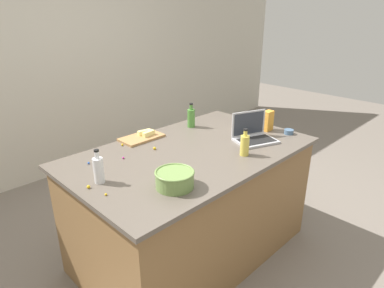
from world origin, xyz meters
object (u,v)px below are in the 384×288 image
candy_bag (268,121)px  bottle_olive (191,118)px  bottle_oil (245,145)px  mixing_bowl_large (175,179)px  ramekin_medium (289,132)px  bottle_vinegar (99,169)px  butter_stick_left (149,133)px  butter_stick_right (144,132)px  ramekin_small (247,123)px  cutting_board (142,138)px  laptop (253,135)px

candy_bag → bottle_olive: bearing=127.3°
bottle_oil → mixing_bowl_large: bearing=179.3°
bottle_olive → ramekin_medium: size_ratio=2.78×
bottle_vinegar → butter_stick_left: size_ratio=1.94×
butter_stick_left → butter_stick_right: 0.05m
mixing_bowl_large → ramekin_small: bearing=16.8°
butter_stick_right → bottle_vinegar: bearing=-147.1°
bottle_olive → ramekin_small: (0.36, -0.33, -0.06)m
bottle_olive → butter_stick_right: bearing=167.2°
mixing_bowl_large → candy_bag: candy_bag is taller
bottle_vinegar → butter_stick_left: bottle_vinegar is taller
bottle_olive → cutting_board: size_ratio=0.63×
laptop → ramekin_small: laptop is taller
butter_stick_right → ramekin_small: size_ratio=1.08×
laptop → ramekin_small: 0.34m
bottle_vinegar → cutting_board: 0.74m
bottle_olive → butter_stick_right: (-0.44, 0.10, -0.05)m
bottle_vinegar → butter_stick_left: 0.77m
butter_stick_left → ramekin_medium: (0.87, -0.75, -0.02)m
candy_bag → mixing_bowl_large: bearing=-172.1°
butter_stick_right → ramekin_small: 0.91m
laptop → candy_bag: 0.29m
bottle_oil → butter_stick_right: 0.84m
butter_stick_right → candy_bag: (0.83, -0.62, 0.05)m
bottle_oil → butter_stick_right: size_ratio=1.79×
ramekin_medium → mixing_bowl_large: bearing=179.6°
mixing_bowl_large → ramekin_medium: 1.26m
bottle_oil → butter_stick_left: (-0.27, 0.75, -0.04)m
bottle_olive → bottle_oil: 0.71m
laptop → candy_bag: size_ratio=2.17×
bottle_vinegar → candy_bag: (1.49, -0.19, -0.00)m
laptop → ramekin_medium: bearing=-20.8°
mixing_bowl_large → candy_bag: bearing=7.9°
mixing_bowl_large → bottle_oil: 0.66m
butter_stick_left → candy_bag: bearing=-34.8°
ramekin_small → butter_stick_right: bearing=151.6°
cutting_board → ramekin_medium: (0.93, -0.77, 0.01)m
bottle_olive → ramekin_medium: 0.83m
butter_stick_right → ramekin_small: (0.80, -0.43, -0.01)m
bottle_vinegar → candy_bag: bottle_vinegar is taller
laptop → butter_stick_right: (-0.55, 0.67, -0.01)m
bottle_vinegar → candy_bag: size_ratio=1.25×
cutting_board → candy_bag: size_ratio=2.00×
bottle_vinegar → candy_bag: 1.51m
cutting_board → butter_stick_left: bearing=-22.5°
mixing_bowl_large → butter_stick_right: (0.38, 0.79, -0.02)m
butter_stick_right → bottle_olive: bearing=-12.8°
ramekin_small → bottle_oil: bearing=-145.2°
laptop → butter_stick_right: 0.87m
bottle_vinegar → ramekin_medium: 1.59m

